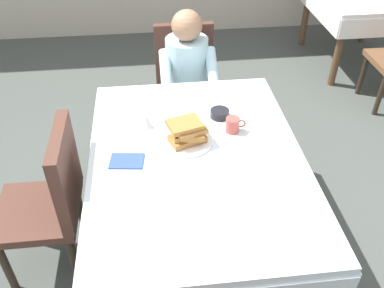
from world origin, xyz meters
name	(u,v)px	position (x,y,z in m)	size (l,w,h in m)	color
ground_plane	(196,246)	(0.00, 0.00, 0.00)	(14.00, 14.00, 0.00)	#474C47
dining_table_main	(197,169)	(0.00, 0.00, 0.65)	(1.12, 1.52, 0.74)	silver
chair_diner	(185,79)	(0.06, 1.17, 0.53)	(0.44, 0.45, 0.93)	#4C2D23
diner_person	(187,73)	(0.06, 1.01, 0.67)	(0.40, 0.43, 1.12)	silver
chair_left_side	(52,197)	(-0.77, 0.00, 0.53)	(0.45, 0.44, 0.93)	#4C2D23
plate_breakfast	(186,141)	(-0.04, 0.12, 0.75)	(0.28, 0.28, 0.02)	white
breakfast_stack	(187,132)	(-0.04, 0.11, 0.81)	(0.22, 0.19, 0.11)	#A36B33
cup_coffee	(233,125)	(0.22, 0.19, 0.78)	(0.11, 0.08, 0.08)	#B24C42
bowl_butter	(220,114)	(0.18, 0.33, 0.76)	(0.11, 0.11, 0.04)	black
syrup_pitcher	(146,122)	(-0.25, 0.28, 0.78)	(0.08, 0.08, 0.07)	silver
fork_left_of_plate	(151,147)	(-0.23, 0.10, 0.74)	(0.18, 0.01, 0.01)	silver
knife_right_of_plate	(222,142)	(0.15, 0.10, 0.74)	(0.20, 0.01, 0.01)	silver
spoon_near_edge	(192,182)	(-0.05, -0.20, 0.74)	(0.15, 0.01, 0.01)	silver
napkin_folded	(127,161)	(-0.36, -0.01, 0.74)	(0.17, 0.12, 0.01)	#334C7F
background_table_far	(361,5)	(1.96, 2.31, 0.62)	(0.92, 1.12, 0.74)	white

